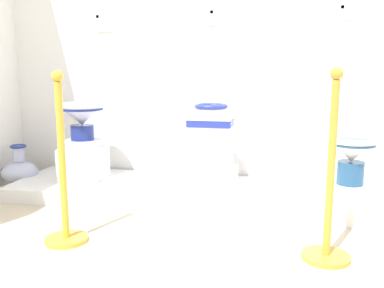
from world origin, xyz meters
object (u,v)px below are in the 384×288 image
at_px(info_placard_third, 347,11).
at_px(stanchion_post_near_left, 64,191).
at_px(plinth_block_central_ornate, 84,163).
at_px(decorative_vase_spare, 20,171).
at_px(info_placard_first, 102,22).
at_px(info_placard_second, 217,17).
at_px(antique_toilet_broad_patterned, 351,156).
at_px(antique_toilet_central_ornate, 82,119).
at_px(antique_toilet_tall_cobalt, 211,135).
at_px(plinth_block_broad_patterned, 349,194).
at_px(stanchion_post_near_right, 329,204).
at_px(plinth_block_tall_cobalt, 210,176).

distance_m(info_placard_third, stanchion_post_near_left, 2.37).
xyz_separation_m(plinth_block_central_ornate, decorative_vase_spare, (-0.59, 0.02, -0.10)).
bearing_deg(info_placard_first, info_placard_second, -0.00).
bearing_deg(plinth_block_central_ornate, info_placard_first, 84.37).
height_order(antique_toilet_broad_patterned, decorative_vase_spare, antique_toilet_broad_patterned).
bearing_deg(antique_toilet_central_ornate, antique_toilet_tall_cobalt, 3.39).
height_order(plinth_block_broad_patterned, antique_toilet_broad_patterned, antique_toilet_broad_patterned).
height_order(plinth_block_broad_patterned, decorative_vase_spare, decorative_vase_spare).
xyz_separation_m(info_placard_first, info_placard_third, (1.94, -0.00, 0.03)).
height_order(plinth_block_central_ornate, info_placard_second, info_placard_second).
relative_size(plinth_block_central_ornate, stanchion_post_near_right, 0.33).
distance_m(antique_toilet_tall_cobalt, info_placard_first, 1.35).
distance_m(plinth_block_tall_cobalt, antique_toilet_tall_cobalt, 0.31).
distance_m(plinth_block_central_ornate, stanchion_post_near_left, 1.02).
xyz_separation_m(decorative_vase_spare, stanchion_post_near_left, (0.94, -0.97, 0.17)).
relative_size(antique_toilet_central_ornate, plinth_block_broad_patterned, 0.89).
bearing_deg(info_placard_second, antique_toilet_tall_cobalt, -87.87).
height_order(info_placard_second, stanchion_post_near_right, info_placard_second).
bearing_deg(stanchion_post_near_right, antique_toilet_central_ornate, 153.67).
height_order(plinth_block_broad_patterned, stanchion_post_near_left, stanchion_post_near_left).
distance_m(antique_toilet_central_ornate, plinth_block_tall_cobalt, 1.10).
height_order(antique_toilet_central_ornate, info_placard_first, info_placard_first).
bearing_deg(plinth_block_tall_cobalt, info_placard_third, 18.25).
xyz_separation_m(plinth_block_tall_cobalt, info_placard_first, (-0.98, 0.32, 1.19)).
bearing_deg(info_placard_first, antique_toilet_broad_patterned, -13.66).
distance_m(decorative_vase_spare, stanchion_post_near_right, 2.54).
distance_m(plinth_block_central_ornate, stanchion_post_near_right, 1.99).
bearing_deg(stanchion_post_near_left, decorative_vase_spare, 134.19).
bearing_deg(antique_toilet_broad_patterned, stanchion_post_near_right, -105.71).
bearing_deg(info_placard_third, info_placard_second, 180.00).
xyz_separation_m(antique_toilet_central_ornate, stanchion_post_near_left, (0.35, -0.95, -0.29)).
distance_m(plinth_block_broad_patterned, antique_toilet_broad_patterned, 0.27).
bearing_deg(info_placard_third, antique_toilet_central_ornate, -169.19).
bearing_deg(plinth_block_tall_cobalt, plinth_block_central_ornate, -176.61).
height_order(antique_toilet_tall_cobalt, decorative_vase_spare, antique_toilet_tall_cobalt).
relative_size(plinth_block_central_ornate, antique_toilet_central_ornate, 0.92).
bearing_deg(plinth_block_tall_cobalt, info_placard_second, 92.13).
xyz_separation_m(antique_toilet_central_ornate, stanchion_post_near_right, (1.78, -0.88, -0.29)).
xyz_separation_m(plinth_block_central_ornate, antique_toilet_broad_patterned, (2.00, -0.10, 0.17)).
relative_size(antique_toilet_central_ornate, info_placard_second, 2.69).
bearing_deg(antique_toilet_tall_cobalt, info_placard_third, 18.25).
bearing_deg(info_placard_third, info_placard_first, 180.00).
bearing_deg(info_placard_first, antique_toilet_tall_cobalt, -18.00).
bearing_deg(plinth_block_tall_cobalt, info_placard_first, 162.00).
bearing_deg(plinth_block_central_ornate, antique_toilet_central_ornate, 0.00).
bearing_deg(antique_toilet_central_ornate, stanchion_post_near_left, -69.74).
height_order(plinth_block_central_ornate, plinth_block_broad_patterned, plinth_block_central_ornate).
distance_m(antique_toilet_broad_patterned, stanchion_post_near_right, 0.82).
height_order(plinth_block_tall_cobalt, info_placard_third, info_placard_third).
distance_m(plinth_block_broad_patterned, stanchion_post_near_left, 1.86).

